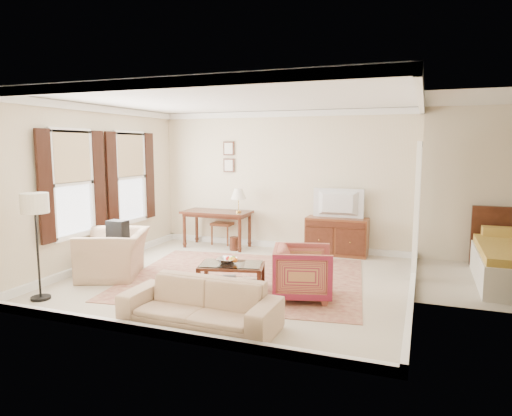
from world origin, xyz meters
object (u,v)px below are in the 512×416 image
Objects in this scene: club_armchair at (114,246)px; writing_desk at (217,216)px; sideboard at (337,236)px; striped_armchair at (303,270)px; coffee_table at (231,270)px; tv at (338,194)px; sofa at (200,297)px.

writing_desk is at bearing 142.26° from club_armchair.
striped_armchair reaches higher than sideboard.
striped_armchair reaches higher than coffee_table.
club_armchair is (-3.23, -2.78, -0.72)m from tv.
writing_desk reaches higher than sofa.
striped_armchair is at bearing -0.54° from coffee_table.
striped_armchair is 3.26m from club_armchair.
sideboard reaches higher than sofa.
striped_armchair is at bearing 66.76° from club_armchair.
sideboard is 0.64× the size of sofa.
club_armchair is at bearing 149.83° from sofa.
striped_armchair is at bearing 59.71° from sofa.
sofa is at bearing 133.42° from striped_armchair.
tv is at bearing -90.00° from sideboard.
writing_desk is at bearing 3.94° from tv.
writing_desk is 1.51× the size of tv.
striped_armchair is at bearing -45.34° from writing_desk.
striped_armchair is 0.44× the size of sofa.
writing_desk is at bearing 119.36° from coffee_table.
club_armchair is 2.78m from sofa.
sideboard is 4.35m from sofa.
striped_armchair is at bearing -89.42° from sideboard.
tv is 4.41m from sofa.
club_armchair is 0.61× the size of sofa.
writing_desk is 1.18× the size of sideboard.
club_armchair reaches higher than striped_armchair.
sofa is at bearing 35.15° from club_armchair.
tv is at bearing -14.17° from striped_armchair.
writing_desk is 1.23× the size of club_armchair.
writing_desk is 3.01m from coffee_table.
club_armchair is at bearing 75.15° from striped_armchair.
coffee_table is 1.48m from sofa.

